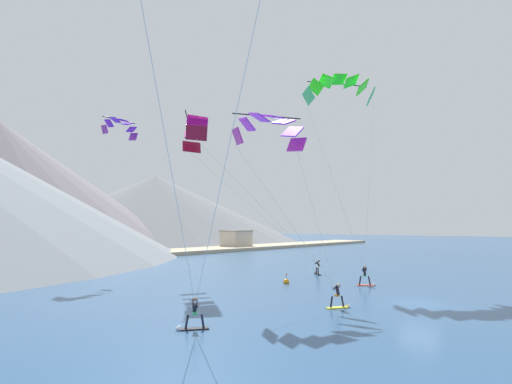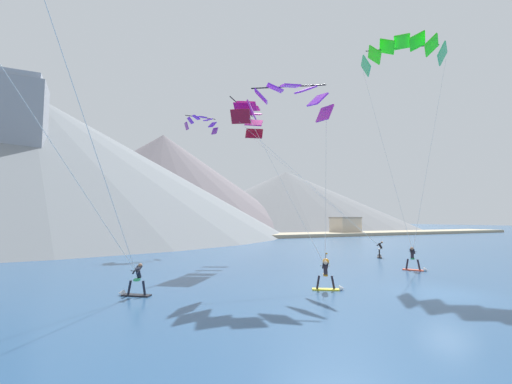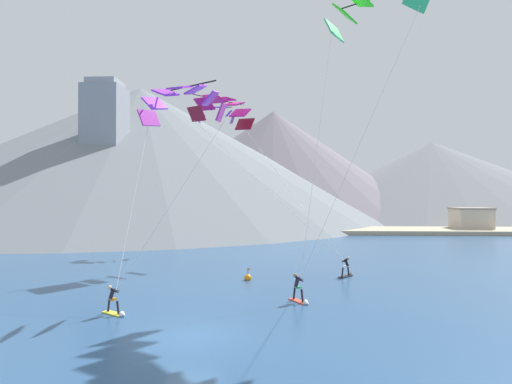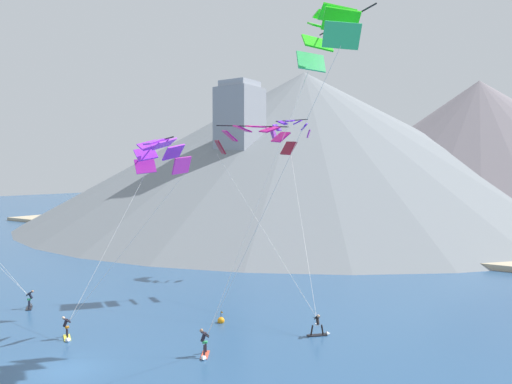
% 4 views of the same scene
% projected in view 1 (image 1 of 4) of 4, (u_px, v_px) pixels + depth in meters
% --- Properties ---
extents(ground_plane, '(400.00, 400.00, 0.00)m').
position_uv_depth(ground_plane, '(418.00, 303.00, 27.05)').
color(ground_plane, navy).
extents(kitesurfer_near_lead, '(1.64, 1.35, 1.65)m').
position_uv_depth(kitesurfer_near_lead, '(190.00, 320.00, 20.28)').
color(kitesurfer_near_lead, black).
rests_on(kitesurfer_near_lead, ground).
extents(kitesurfer_near_trail, '(1.69, 1.25, 1.68)m').
position_uv_depth(kitesurfer_near_trail, '(340.00, 300.00, 25.59)').
color(kitesurfer_near_trail, yellow).
rests_on(kitesurfer_near_trail, ground).
extents(kitesurfer_mid_center, '(1.28, 1.68, 1.83)m').
position_uv_depth(kitesurfer_mid_center, '(367.00, 279.00, 35.15)').
color(kitesurfer_mid_center, '#E54C33').
rests_on(kitesurfer_mid_center, ground).
extents(kitesurfer_far_left, '(1.50, 1.52, 1.70)m').
position_uv_depth(kitesurfer_far_left, '(317.00, 270.00, 43.47)').
color(kitesurfer_far_left, black).
rests_on(kitesurfer_far_left, ground).
extents(parafoil_kite_near_trail, '(6.73, 9.07, 13.23)m').
position_uv_depth(parafoil_kite_near_trail, '(271.00, 128.00, 32.83)').
color(parafoil_kite_near_trail, '#C229AE').
extents(parafoil_kite_mid_center, '(9.59, 8.92, 20.74)m').
position_uv_depth(parafoil_kite_mid_center, '(339.00, 88.00, 44.95)').
color(parafoil_kite_mid_center, '#38C96D').
extents(parafoil_kite_far_left, '(13.81, 11.53, 15.01)m').
position_uv_depth(parafoil_kite_far_left, '(196.00, 131.00, 41.54)').
color(parafoil_kite_far_left, maroon).
extents(parafoil_kite_distant_high_outer, '(4.81, 1.99, 2.19)m').
position_uv_depth(parafoil_kite_distant_high_outer, '(121.00, 126.00, 46.85)').
color(parafoil_kite_distant_high_outer, purple).
extents(race_marker_buoy, '(0.56, 0.56, 1.02)m').
position_uv_depth(race_marker_buoy, '(286.00, 282.00, 36.50)').
color(race_marker_buoy, orange).
rests_on(race_marker_buoy, ground).
extents(shoreline_strip, '(180.00, 10.00, 0.70)m').
position_uv_depth(shoreline_strip, '(71.00, 258.00, 60.67)').
color(shoreline_strip, tan).
rests_on(shoreline_strip, ground).
extents(shore_building_promenade_mid, '(5.99, 5.22, 4.27)m').
position_uv_depth(shore_building_promenade_mid, '(236.00, 240.00, 91.04)').
color(shore_building_promenade_mid, beige).
rests_on(shore_building_promenade_mid, ground).
extents(mountain_peak_west_ridge, '(96.34, 96.34, 22.24)m').
position_uv_depth(mountain_peak_west_ridge, '(155.00, 208.00, 133.59)').
color(mountain_peak_west_ridge, slate).
rests_on(mountain_peak_west_ridge, ground).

